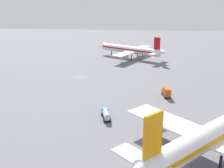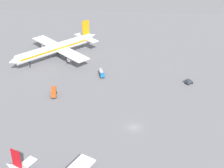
# 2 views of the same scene
# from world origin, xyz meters

# --- Properties ---
(ground) EXTENTS (288.00, 288.00, 0.00)m
(ground) POSITION_xyz_m (0.00, 0.00, 0.00)
(ground) COLOR slate
(airplane_at_gate) EXTENTS (30.83, 36.93, 12.29)m
(airplane_at_gate) POSITION_xyz_m (-36.33, 20.55, 4.47)
(airplane_at_gate) COLOR white
(airplane_at_gate) RESTS_ON ground
(airplane_taxiing) EXTENTS (42.31, 41.80, 16.29)m
(airplane_taxiing) POSITION_xyz_m (58.55, 40.45, 5.92)
(airplane_taxiing) COLOR white
(airplane_taxiing) RESTS_ON ground
(fuel_truck) EXTENTS (6.57, 3.42, 2.50)m
(fuel_truck) POSITION_xyz_m (40.08, 15.39, 1.39)
(fuel_truck) COLOR black
(fuel_truck) RESTS_ON ground
(catering_truck) EXTENTS (5.82, 2.89, 3.30)m
(catering_truck) POSITION_xyz_m (20.68, 34.13, 1.70)
(catering_truck) COLOR black
(catering_truck) RESTS_ON ground
(safety_cone_mid_apron) EXTENTS (0.44, 0.44, 0.60)m
(safety_cone_mid_apron) POSITION_xyz_m (-50.23, -34.29, 0.30)
(safety_cone_mid_apron) COLOR #EA590C
(safety_cone_mid_apron) RESTS_ON ground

